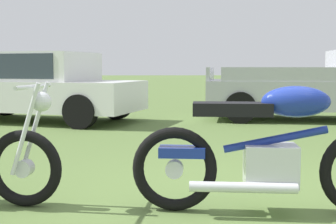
{
  "coord_description": "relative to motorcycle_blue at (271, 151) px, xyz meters",
  "views": [
    {
      "loc": [
        -0.91,
        -3.55,
        1.13
      ],
      "look_at": [
        -0.68,
        1.07,
        0.68
      ],
      "focal_mm": 49.49,
      "sensor_mm": 36.0,
      "label": 1
    }
  ],
  "objects": [
    {
      "name": "motorcycle_blue",
      "position": [
        0.0,
        0.0,
        0.0
      ],
      "size": [
        2.11,
        0.64,
        1.02
      ],
      "rotation": [
        0.0,
        0.0,
        -0.13
      ],
      "color": "black",
      "rests_on": "ground"
    },
    {
      "name": "car_white",
      "position": [
        -3.39,
        6.38,
        0.34
      ],
      "size": [
        4.6,
        3.15,
        1.43
      ],
      "rotation": [
        0.0,
        0.0,
        -0.36
      ],
      "color": "silver",
      "rests_on": "ground"
    },
    {
      "name": "ground_plane",
      "position": [
        -0.06,
        0.08,
        -0.49
      ],
      "size": [
        120.0,
        120.0,
        0.0
      ],
      "primitive_type": "plane",
      "color": "#567038"
    }
  ]
}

